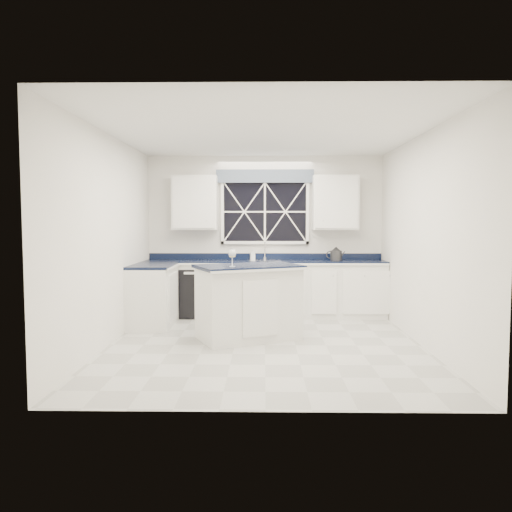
{
  "coord_description": "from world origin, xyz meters",
  "views": [
    {
      "loc": [
        -0.01,
        -6.31,
        1.59
      ],
      "look_at": [
        -0.12,
        0.4,
        1.12
      ],
      "focal_mm": 35.0,
      "sensor_mm": 36.0,
      "label": 1
    }
  ],
  "objects_px": {
    "faucet": "(265,250)",
    "island": "(248,302)",
    "dishwasher": "(199,292)",
    "soap_bottle": "(253,254)",
    "kettle": "(336,254)",
    "wine_glass": "(232,254)"
  },
  "relations": [
    {
      "from": "island",
      "to": "wine_glass",
      "type": "height_order",
      "value": "wine_glass"
    },
    {
      "from": "island",
      "to": "kettle",
      "type": "xyz_separation_m",
      "value": [
        1.41,
        1.65,
        0.54
      ]
    },
    {
      "from": "dishwasher",
      "to": "faucet",
      "type": "height_order",
      "value": "faucet"
    },
    {
      "from": "kettle",
      "to": "soap_bottle",
      "type": "bearing_deg",
      "value": 171.52
    },
    {
      "from": "island",
      "to": "wine_glass",
      "type": "distance_m",
      "value": 0.73
    },
    {
      "from": "faucet",
      "to": "island",
      "type": "relative_size",
      "value": 0.19
    },
    {
      "from": "faucet",
      "to": "island",
      "type": "xyz_separation_m",
      "value": [
        -0.22,
        -1.79,
        -0.59
      ]
    },
    {
      "from": "dishwasher",
      "to": "soap_bottle",
      "type": "height_order",
      "value": "soap_bottle"
    },
    {
      "from": "island",
      "to": "wine_glass",
      "type": "xyz_separation_m",
      "value": [
        -0.2,
        -0.22,
        0.66
      ]
    },
    {
      "from": "dishwasher",
      "to": "faucet",
      "type": "bearing_deg",
      "value": 10.02
    },
    {
      "from": "kettle",
      "to": "wine_glass",
      "type": "xyz_separation_m",
      "value": [
        -1.61,
        -1.88,
        0.12
      ]
    },
    {
      "from": "wine_glass",
      "to": "soap_bottle",
      "type": "distance_m",
      "value": 2.04
    },
    {
      "from": "dishwasher",
      "to": "faucet",
      "type": "xyz_separation_m",
      "value": [
        1.1,
        0.19,
        0.69
      ]
    },
    {
      "from": "faucet",
      "to": "kettle",
      "type": "height_order",
      "value": "faucet"
    },
    {
      "from": "dishwasher",
      "to": "kettle",
      "type": "bearing_deg",
      "value": 1.37
    },
    {
      "from": "dishwasher",
      "to": "island",
      "type": "height_order",
      "value": "island"
    },
    {
      "from": "soap_bottle",
      "to": "kettle",
      "type": "bearing_deg",
      "value": -5.95
    },
    {
      "from": "dishwasher",
      "to": "kettle",
      "type": "relative_size",
      "value": 2.54
    },
    {
      "from": "island",
      "to": "soap_bottle",
      "type": "bearing_deg",
      "value": 64.86
    },
    {
      "from": "dishwasher",
      "to": "kettle",
      "type": "height_order",
      "value": "kettle"
    },
    {
      "from": "dishwasher",
      "to": "island",
      "type": "xyz_separation_m",
      "value": [
        0.88,
        -1.6,
        0.09
      ]
    },
    {
      "from": "wine_glass",
      "to": "faucet",
      "type": "bearing_deg",
      "value": 78.08
    }
  ]
}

